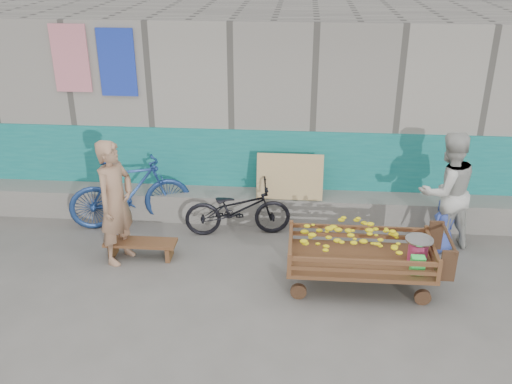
# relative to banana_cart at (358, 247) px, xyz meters

# --- Properties ---
(ground) EXTENTS (80.00, 80.00, 0.00)m
(ground) POSITION_rel_banana_cart_xyz_m (-1.20, -0.58, -0.57)
(ground) COLOR #595752
(ground) RESTS_ON ground
(building_wall) EXTENTS (12.00, 3.50, 3.00)m
(building_wall) POSITION_rel_banana_cart_xyz_m (-1.20, 3.47, 0.89)
(building_wall) COLOR gray
(building_wall) RESTS_ON ground
(banana_cart) EXTENTS (1.99, 0.91, 0.85)m
(banana_cart) POSITION_rel_banana_cart_xyz_m (0.00, 0.00, 0.00)
(banana_cart) COLOR brown
(banana_cart) RESTS_ON ground
(bench) EXTENTS (1.00, 0.30, 0.25)m
(bench) POSITION_rel_banana_cart_xyz_m (-2.93, 0.48, -0.39)
(bench) COLOR brown
(bench) RESTS_ON ground
(vendor_man) EXTENTS (0.62, 0.74, 1.74)m
(vendor_man) POSITION_rel_banana_cart_xyz_m (-3.19, 0.41, 0.30)
(vendor_man) COLOR #977055
(vendor_man) RESTS_ON ground
(woman) EXTENTS (1.02, 0.91, 1.73)m
(woman) POSITION_rel_banana_cart_xyz_m (1.29, 1.15, 0.29)
(woman) COLOR beige
(woman) RESTS_ON ground
(child) EXTENTS (0.50, 0.45, 0.85)m
(child) POSITION_rel_banana_cart_xyz_m (1.29, 1.00, -0.15)
(child) COLOR #364AA6
(child) RESTS_ON ground
(bicycle_dark) EXTENTS (1.63, 0.78, 0.82)m
(bicycle_dark) POSITION_rel_banana_cart_xyz_m (-1.66, 1.27, -0.16)
(bicycle_dark) COLOR black
(bicycle_dark) RESTS_ON ground
(bicycle_blue) EXTENTS (1.90, 1.10, 1.10)m
(bicycle_blue) POSITION_rel_banana_cart_xyz_m (-3.32, 1.43, -0.02)
(bicycle_blue) COLOR navy
(bicycle_blue) RESTS_ON ground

